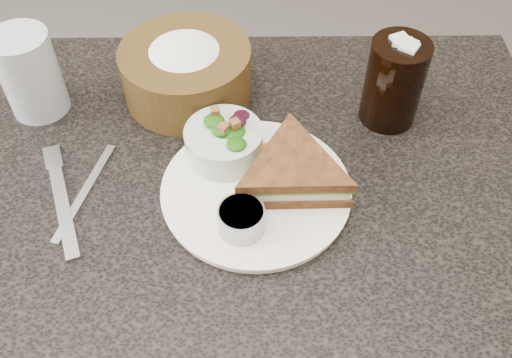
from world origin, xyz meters
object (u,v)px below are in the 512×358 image
at_px(dressing_ramekin, 241,219).
at_px(water_glass, 30,74).
at_px(bread_basket, 186,64).
at_px(cola_glass, 395,79).
at_px(sandwich, 293,172).
at_px(salad_bowl, 224,139).
at_px(dining_table, 224,316).
at_px(dinner_plate, 256,191).

xyz_separation_m(dressing_ramekin, water_glass, (-0.31, 0.24, 0.04)).
height_order(dressing_ramekin, bread_basket, bread_basket).
bearing_deg(cola_glass, sandwich, -136.74).
xyz_separation_m(bread_basket, cola_glass, (0.31, -0.06, 0.02)).
height_order(sandwich, dressing_ramekin, sandwich).
height_order(salad_bowl, bread_basket, bread_basket).
bearing_deg(bread_basket, dining_table, -77.45).
distance_m(dressing_ramekin, water_glass, 0.40).
relative_size(sandwich, bread_basket, 0.89).
relative_size(dinner_plate, bread_basket, 1.27).
distance_m(dinner_plate, sandwich, 0.06).
bearing_deg(dinner_plate, salad_bowl, 124.96).
xyz_separation_m(sandwich, bread_basket, (-0.15, 0.20, 0.02)).
xyz_separation_m(dining_table, water_glass, (-0.27, 0.17, 0.44)).
relative_size(dining_table, water_glass, 7.59).
bearing_deg(dinner_plate, dressing_ramekin, -106.22).
distance_m(sandwich, water_glass, 0.42).
height_order(cola_glass, water_glass, cola_glass).
height_order(dining_table, sandwich, sandwich).
distance_m(sandwich, cola_glass, 0.21).
bearing_deg(dinner_plate, cola_glass, 36.80).
bearing_deg(dressing_ramekin, bread_basket, 107.58).
xyz_separation_m(sandwich, cola_glass, (0.15, 0.14, 0.04)).
distance_m(dining_table, bread_basket, 0.48).
height_order(dining_table, dressing_ramekin, dressing_ramekin).
height_order(dinner_plate, salad_bowl, salad_bowl).
bearing_deg(water_glass, salad_bowl, -21.50).
distance_m(bread_basket, cola_glass, 0.31).
distance_m(dining_table, sandwich, 0.42).
height_order(sandwich, water_glass, water_glass).
height_order(dining_table, salad_bowl, salad_bowl).
bearing_deg(salad_bowl, sandwich, -30.67).
bearing_deg(dining_table, bread_basket, 102.55).
xyz_separation_m(dinner_plate, bread_basket, (-0.11, 0.21, 0.05)).
xyz_separation_m(dining_table, salad_bowl, (0.02, 0.06, 0.42)).
bearing_deg(cola_glass, dressing_ramekin, -135.61).
bearing_deg(dining_table, sandwich, 1.33).
height_order(dining_table, cola_glass, cola_glass).
distance_m(salad_bowl, water_glass, 0.31).
distance_m(dressing_ramekin, bread_basket, 0.29).
relative_size(dinner_plate, cola_glass, 1.76).
relative_size(bread_basket, water_glass, 1.52).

